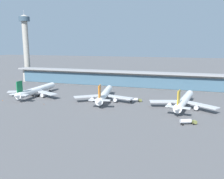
% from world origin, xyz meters
% --- Properties ---
extents(ground_plane, '(1200.00, 1200.00, 0.00)m').
position_xyz_m(ground_plane, '(0.00, 0.00, 0.00)').
color(ground_plane, '#515154').
extents(airliner_left_stand, '(43.01, 55.88, 14.89)m').
position_xyz_m(airliner_left_stand, '(-59.20, 5.46, 4.69)').
color(airliner_left_stand, white).
rests_on(airliner_left_stand, ground).
extents(airliner_centre_stand, '(42.31, 55.68, 14.89)m').
position_xyz_m(airliner_centre_stand, '(-2.70, 6.76, 4.69)').
color(airliner_centre_stand, white).
rests_on(airliner_centre_stand, ground).
extents(airliner_right_stand, '(42.58, 55.85, 14.89)m').
position_xyz_m(airliner_right_stand, '(52.18, 4.47, 4.69)').
color(airliner_right_stand, white).
rests_on(airliner_right_stand, ground).
extents(service_truck_under_wing_olive, '(8.73, 5.74, 2.95)m').
position_xyz_m(service_truck_under_wing_olive, '(54.71, -28.80, 1.71)').
color(service_truck_under_wing_olive, olive).
rests_on(service_truck_under_wing_olive, ground).
extents(service_truck_mid_apron_olive, '(8.78, 5.50, 2.95)m').
position_xyz_m(service_truck_mid_apron_olive, '(18.91, 10.14, 1.71)').
color(service_truck_mid_apron_olive, olive).
rests_on(service_truck_mid_apron_olive, ground).
extents(terminal_building, '(236.85, 12.80, 15.20)m').
position_xyz_m(terminal_building, '(0.00, 66.25, 7.87)').
color(terminal_building, '#9E998E').
rests_on(terminal_building, ground).
extents(control_tower, '(12.00, 12.00, 77.67)m').
position_xyz_m(control_tower, '(-124.13, 81.39, 42.25)').
color(control_tower, '#9E998E').
rests_on(control_tower, ground).
extents(safety_cone_alpha, '(0.62, 0.62, 0.70)m').
position_xyz_m(safety_cone_alpha, '(-73.00, -15.80, 0.32)').
color(safety_cone_alpha, orange).
rests_on(safety_cone_alpha, ground).
extents(safety_cone_bravo, '(0.62, 0.62, 0.70)m').
position_xyz_m(safety_cone_bravo, '(-38.59, -15.54, 0.32)').
color(safety_cone_bravo, orange).
rests_on(safety_cone_bravo, ground).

